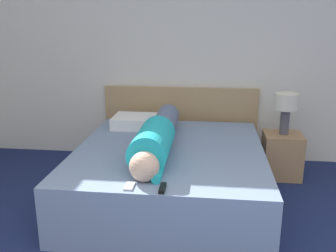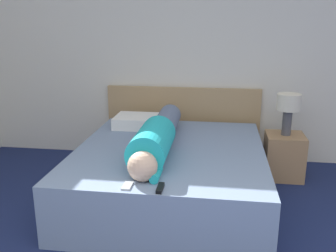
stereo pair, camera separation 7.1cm
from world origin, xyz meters
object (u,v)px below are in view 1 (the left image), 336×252
Objects in this scene: nightstand at (282,155)px; tv_remote at (163,188)px; pillow_near_headboard at (139,122)px; table_lamp at (286,106)px; person_lying at (157,137)px; bed at (170,173)px; cell_phone at (129,186)px.

nightstand is 3.16× the size of tv_remote.
table_lamp is at bearing 0.12° from pillow_near_headboard.
table_lamp is 1.46m from person_lying.
person_lying reaches higher than nightstand.
pillow_near_headboard is at bearing -179.88° from table_lamp.
tv_remote is (0.05, -0.87, 0.26)m from bed.
person_lying is at bearing -67.72° from pillow_near_headboard.
table_lamp is (1.13, 0.65, 0.53)m from bed.
nightstand is at bearing 48.79° from cell_phone.
bed reaches higher than nightstand.
cell_phone reaches higher than nightstand.
pillow_near_headboard is (-1.54, -0.00, 0.32)m from nightstand.
table_lamp is (-0.00, 0.00, 0.54)m from nightstand.
nightstand is 1.50m from person_lying.
pillow_near_headboard reaches higher than nightstand.
nightstand is at bearing 0.00° from table_lamp.
bed is 4.06× the size of nightstand.
cell_phone is at bearing -96.75° from person_lying.
bed is at bearing 48.69° from person_lying.
person_lying is at bearing -148.06° from nightstand.
tv_remote is (-1.08, -1.52, -0.27)m from table_lamp.
bed is 3.53× the size of pillow_near_headboard.
table_lamp is at bearing 180.00° from nightstand.
table_lamp is 2.02m from cell_phone.
cell_phone is (-0.09, -0.74, -0.13)m from person_lying.
tv_remote reaches higher than nightstand.
cell_phone reaches higher than bed.
pillow_near_headboard is at bearing 112.28° from person_lying.
cell_phone is (-0.19, -0.85, 0.26)m from bed.
nightstand is 1.09× the size of table_lamp.
person_lying is 2.98× the size of pillow_near_headboard.
pillow_near_headboard is (-0.31, 0.76, -0.07)m from person_lying.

